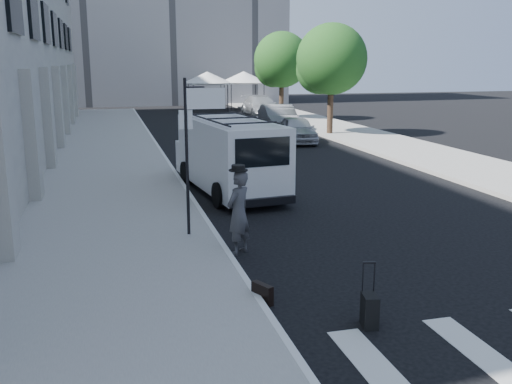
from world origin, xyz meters
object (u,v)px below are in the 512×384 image
cargo_van (228,155)px  parked_car_b (279,119)px  briefcase (262,293)px  parked_car_a (297,129)px  parked_car_c (261,107)px  suitcase (370,310)px  businessman (239,213)px

cargo_van → parked_car_b: size_ratio=1.26×
briefcase → parked_car_a: (6.90, 18.52, 0.49)m
parked_car_a → parked_car_c: (1.80, 13.50, 0.11)m
briefcase → suitcase: 1.86m
briefcase → parked_car_a: size_ratio=0.11×
suitcase → businessman: bearing=119.1°
briefcase → parked_car_c: size_ratio=0.08×
cargo_van → briefcase: bearing=-105.1°
cargo_van → parked_car_c: 24.66m
businessman → parked_car_a: size_ratio=0.46×
parked_car_a → cargo_van: bearing=-112.8°
suitcase → parked_car_a: parked_car_a is taller
briefcase → businessman: bearing=59.4°
businessman → cargo_van: bearing=-141.4°
suitcase → parked_car_b: 24.62m
suitcase → parked_car_c: (7.34, 33.28, 0.50)m
businessman → cargo_van: 6.03m
parked_car_c → businessman: bearing=-105.2°
cargo_van → parked_car_a: size_ratio=1.58×
suitcase → parked_car_b: bearing=88.5°
parked_car_a → suitcase: bearing=-98.9°
briefcase → parked_car_c: (8.70, 32.02, 0.60)m
suitcase → parked_car_a: 20.55m
briefcase → cargo_van: cargo_van is taller
suitcase → parked_car_c: parked_car_c is taller
suitcase → parked_car_b: (5.83, 23.92, 0.53)m
parked_car_c → briefcase: bearing=-104.3°
businessman → parked_car_c: 30.63m
briefcase → suitcase: suitcase is taller
briefcase → parked_car_a: 19.77m
suitcase → parked_car_a: (5.54, 19.78, 0.40)m
briefcase → parked_car_a: bearing=43.2°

